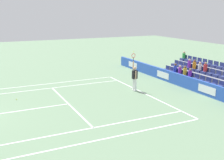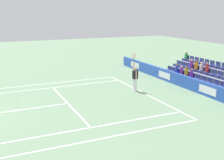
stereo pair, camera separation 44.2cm
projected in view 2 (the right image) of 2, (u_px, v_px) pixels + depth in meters
line_baseline at (144, 93)px, 19.78m from camera, size 10.97×0.10×0.01m
line_service at (68, 103)px, 17.57m from camera, size 8.23×0.10×0.01m
line_centre_service at (14, 111)px, 16.29m from camera, size 0.10×6.40×0.01m
line_singles_sideline_left at (47, 88)px, 21.03m from camera, size 0.10×11.89×0.01m
line_singles_sideline_right at (82, 129)px, 13.75m from camera, size 0.10×11.89×0.01m
line_doubles_sideline_left at (43, 84)px, 22.24m from camera, size 0.10×11.89×0.01m
line_doubles_sideline_right at (92, 141)px, 12.54m from camera, size 0.10×11.89×0.01m
line_centre_mark at (143, 93)px, 19.74m from camera, size 0.10×0.20×0.01m
sponsor_barrier at (185, 82)px, 21.08m from camera, size 20.02×0.22×0.93m
tennis_player at (135, 77)px, 20.14m from camera, size 0.53×0.37×2.85m
stadium_stand at (208, 78)px, 22.00m from camera, size 8.06×2.85×2.11m
loose_tennis_ball at (17, 99)px, 18.43m from camera, size 0.07×0.07×0.07m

